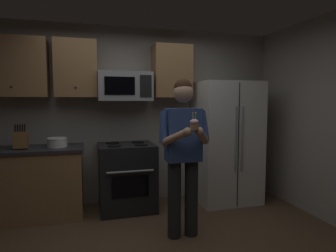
{
  "coord_description": "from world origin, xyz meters",
  "views": [
    {
      "loc": [
        -0.66,
        -2.63,
        1.52
      ],
      "look_at": [
        0.17,
        0.37,
        1.25
      ],
      "focal_mm": 31.01,
      "sensor_mm": 36.0,
      "label": 1
    }
  ],
  "objects_px": {
    "microwave": "(125,87)",
    "refrigerator": "(226,142)",
    "oven_range": "(127,177)",
    "person": "(183,149)",
    "knife_block": "(21,140)",
    "cupcake": "(194,124)",
    "bowl_large_white": "(57,142)"
  },
  "relations": [
    {
      "from": "microwave",
      "to": "refrigerator",
      "type": "distance_m",
      "value": 1.72
    },
    {
      "from": "oven_range",
      "to": "person",
      "type": "height_order",
      "value": "person"
    },
    {
      "from": "microwave",
      "to": "refrigerator",
      "type": "relative_size",
      "value": 0.41
    },
    {
      "from": "knife_block",
      "to": "cupcake",
      "type": "xyz_separation_m",
      "value": [
        1.82,
        -1.3,
        0.26
      ]
    },
    {
      "from": "oven_range",
      "to": "cupcake",
      "type": "bearing_deg",
      "value": -69.52
    },
    {
      "from": "refrigerator",
      "to": "person",
      "type": "relative_size",
      "value": 1.02
    },
    {
      "from": "bowl_large_white",
      "to": "cupcake",
      "type": "relative_size",
      "value": 1.49
    },
    {
      "from": "knife_block",
      "to": "bowl_large_white",
      "type": "xyz_separation_m",
      "value": [
        0.42,
        0.04,
        -0.05
      ]
    },
    {
      "from": "oven_range",
      "to": "refrigerator",
      "type": "distance_m",
      "value": 1.56
    },
    {
      "from": "knife_block",
      "to": "bowl_large_white",
      "type": "relative_size",
      "value": 1.23
    },
    {
      "from": "microwave",
      "to": "knife_block",
      "type": "distance_m",
      "value": 1.5
    },
    {
      "from": "refrigerator",
      "to": "person",
      "type": "distance_m",
      "value": 1.39
    },
    {
      "from": "person",
      "to": "cupcake",
      "type": "xyz_separation_m",
      "value": [
        -0.0,
        -0.33,
        0.3
      ]
    },
    {
      "from": "refrigerator",
      "to": "cupcake",
      "type": "height_order",
      "value": "refrigerator"
    },
    {
      "from": "microwave",
      "to": "refrigerator",
      "type": "height_order",
      "value": "microwave"
    },
    {
      "from": "bowl_large_white",
      "to": "cupcake",
      "type": "bearing_deg",
      "value": -43.72
    },
    {
      "from": "knife_block",
      "to": "person",
      "type": "distance_m",
      "value": 2.06
    },
    {
      "from": "bowl_large_white",
      "to": "refrigerator",
      "type": "bearing_deg",
      "value": -1.22
    },
    {
      "from": "bowl_large_white",
      "to": "microwave",
      "type": "bearing_deg",
      "value": 6.79
    },
    {
      "from": "refrigerator",
      "to": "bowl_large_white",
      "type": "bearing_deg",
      "value": 178.78
    },
    {
      "from": "microwave",
      "to": "cupcake",
      "type": "relative_size",
      "value": 4.26
    },
    {
      "from": "person",
      "to": "refrigerator",
      "type": "bearing_deg",
      "value": 43.62
    },
    {
      "from": "knife_block",
      "to": "bowl_large_white",
      "type": "height_order",
      "value": "knife_block"
    },
    {
      "from": "oven_range",
      "to": "cupcake",
      "type": "relative_size",
      "value": 5.36
    },
    {
      "from": "microwave",
      "to": "oven_range",
      "type": "bearing_deg",
      "value": -90.02
    },
    {
      "from": "cupcake",
      "to": "bowl_large_white",
      "type": "bearing_deg",
      "value": 136.28
    },
    {
      "from": "cupcake",
      "to": "oven_range",
      "type": "bearing_deg",
      "value": 110.48
    },
    {
      "from": "refrigerator",
      "to": "person",
      "type": "bearing_deg",
      "value": -136.38
    },
    {
      "from": "bowl_large_white",
      "to": "person",
      "type": "distance_m",
      "value": 1.72
    },
    {
      "from": "person",
      "to": "cupcake",
      "type": "distance_m",
      "value": 0.44
    },
    {
      "from": "bowl_large_white",
      "to": "oven_range",
      "type": "bearing_deg",
      "value": -0.75
    },
    {
      "from": "knife_block",
      "to": "person",
      "type": "xyz_separation_m",
      "value": [
        1.82,
        -0.97,
        -0.04
      ]
    }
  ]
}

